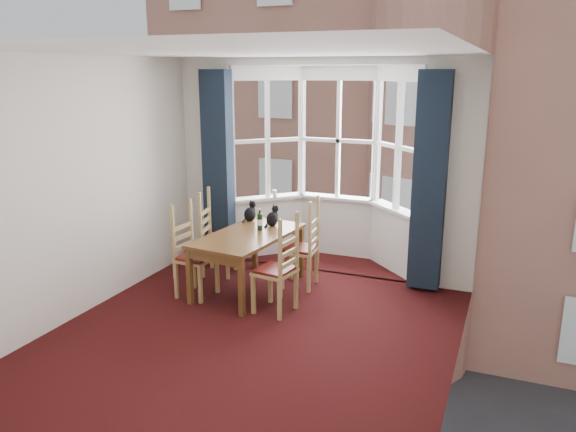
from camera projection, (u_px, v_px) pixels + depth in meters
The scene contains 21 objects.
floor at pixel (246, 341), 5.63m from camera, with size 4.50×4.50×0.00m, color black.
ceiling at pixel (240, 51), 4.92m from camera, with size 4.50×4.50×0.00m, color white.
wall_left at pixel (76, 189), 6.01m from camera, with size 4.50×4.50×0.00m, color silver.
wall_right at pixel (465, 228), 4.55m from camera, with size 4.50×4.50×0.00m, color silver.
wall_near at pixel (71, 290), 3.26m from camera, with size 4.00×4.00×0.00m, color silver.
wall_back_pier_left at pixel (210, 161), 7.90m from camera, with size 0.70×0.12×2.80m, color silver.
wall_back_pier_right at pixel (452, 177), 6.69m from camera, with size 0.70×0.12×2.80m, color silver.
bay_window at pixel (333, 163), 7.75m from camera, with size 2.76×0.94×2.80m.
curtain_left at pixel (218, 167), 7.66m from camera, with size 0.38×0.22×2.60m, color #15202F.
curtain_right at pixel (430, 183), 6.63m from camera, with size 0.38×0.22×2.60m, color #15202F.
dining_table at pixel (248, 240), 6.82m from camera, with size 0.98×1.60×0.72m.
chair_left_near at pixel (190, 257), 6.70m from camera, with size 0.43×0.44×0.92m.
chair_left_far at pixel (212, 239), 7.41m from camera, with size 0.47×0.49×0.92m.
chair_right_near at pixel (282, 273), 6.18m from camera, with size 0.46×0.47×0.92m.
chair_right_far at pixel (307, 251), 6.94m from camera, with size 0.43×0.45×0.92m.
cat_left at pixel (250, 213), 7.35m from camera, with size 0.17×0.22×0.28m.
cat_right at pixel (273, 218), 7.12m from camera, with size 0.18×0.22×0.28m.
wine_bottle at pixel (260, 221), 6.93m from camera, with size 0.07×0.07×0.27m.
candle_tall at pixel (275, 194), 8.02m from camera, with size 0.06×0.06×0.11m, color white.
street at pixel (470, 208), 36.06m from camera, with size 80.00×80.00×0.00m, color #333335.
tenement_building at pixel (441, 104), 17.79m from camera, with size 18.40×7.80×15.20m.
Camera 1 is at (2.32, -4.60, 2.64)m, focal length 35.00 mm.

